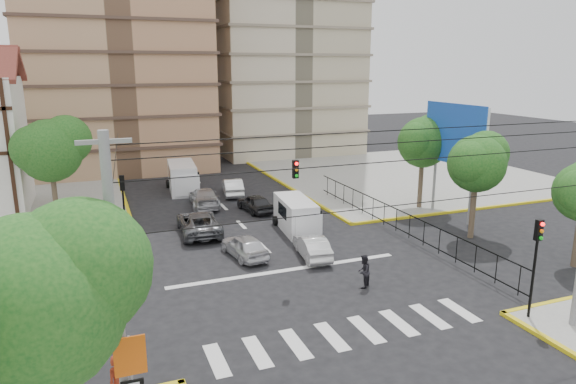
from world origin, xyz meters
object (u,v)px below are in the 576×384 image
car_white_front_right (312,246)px  pedestrian_sw_corner (119,383)px  traffic_light_nw (123,199)px  car_silver_front_left (245,246)px  traffic_light_se (536,252)px  van_left_lane (183,178)px  pedestrian_crosswalk (364,271)px  van_right_lane (297,216)px  district_sign (131,365)px

car_white_front_right → pedestrian_sw_corner: bearing=50.4°
traffic_light_nw → pedestrian_sw_corner: size_ratio=2.37×
car_silver_front_left → pedestrian_sw_corner: bearing=48.4°
traffic_light_se → van_left_lane: traffic_light_se is taller
van_left_lane → pedestrian_sw_corner: van_left_lane is taller
traffic_light_se → traffic_light_nw: bearing=135.0°
pedestrian_crosswalk → van_right_lane: bearing=-133.0°
pedestrian_crosswalk → district_sign: bearing=-9.9°
van_right_lane → van_left_lane: van_left_lane is taller
traffic_light_se → van_right_lane: 15.94m
district_sign → pedestrian_sw_corner: bearing=104.1°
district_sign → van_left_lane: bearing=77.5°
pedestrian_sw_corner → traffic_light_nw: bearing=58.4°
traffic_light_nw → car_white_front_right: size_ratio=1.12×
van_right_lane → pedestrian_sw_corner: van_right_lane is taller
car_white_front_right → car_silver_front_left: bearing=-14.0°
car_silver_front_left → pedestrian_crosswalk: pedestrian_crosswalk is taller
van_left_lane → pedestrian_sw_corner: bearing=-98.4°
van_left_lane → car_silver_front_left: (0.52, -17.14, -0.54)m
traffic_light_se → van_right_lane: bearing=107.4°
van_left_lane → district_sign: bearing=-97.1°
van_left_lane → pedestrian_crosswalk: 23.83m
car_silver_front_left → pedestrian_crosswalk: bearing=116.0°
car_white_front_right → district_sign: bearing=54.9°
pedestrian_sw_corner → traffic_light_se: bearing=-26.5°
traffic_light_se → district_sign: size_ratio=1.38×
pedestrian_sw_corner → pedestrian_crosswalk: bearing=-1.4°
traffic_light_nw → district_sign: traffic_light_nw is taller
pedestrian_sw_corner → car_silver_front_left: bearing=30.6°
van_left_lane → pedestrian_crosswalk: bearing=-72.9°
traffic_light_se → pedestrian_crosswalk: traffic_light_se is taller
traffic_light_nw → van_left_lane: bearing=66.7°
van_left_lane → car_white_front_right: size_ratio=1.46×
van_right_lane → pedestrian_sw_corner: bearing=-123.3°
car_silver_front_left → district_sign: bearing=52.3°
traffic_light_nw → district_sign: (-1.00, -17.04, -0.66)m
traffic_light_se → car_silver_front_left: (-9.35, 11.75, -2.44)m
district_sign → pedestrian_sw_corner: (-0.35, 1.39, -1.37)m
van_right_lane → van_left_lane: 14.74m
van_right_lane → van_left_lane: (-5.14, 13.81, 0.17)m
traffic_light_se → pedestrian_sw_corner: traffic_light_se is taller
van_left_lane → pedestrian_sw_corner: (-7.08, -28.94, -0.13)m
district_sign → car_white_front_right: size_ratio=0.82×
traffic_light_se → car_white_front_right: traffic_light_se is taller
traffic_light_se → traffic_light_nw: same height
traffic_light_nw → van_right_lane: traffic_light_nw is taller
traffic_light_nw → van_right_lane: size_ratio=0.89×
van_left_lane → pedestrian_crosswalk: van_left_lane is taller
van_right_lane → pedestrian_crosswalk: 9.53m
van_left_lane → car_silver_front_left: 17.16m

